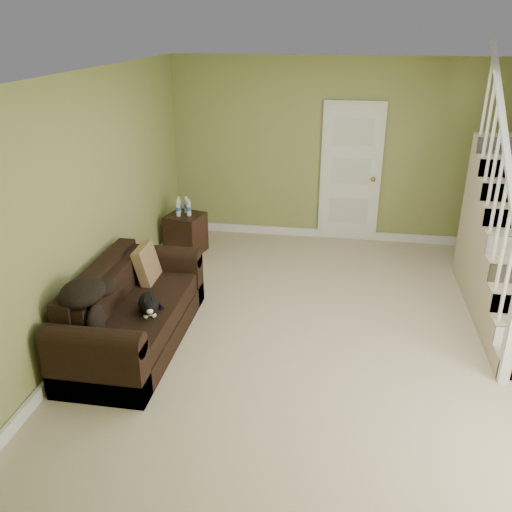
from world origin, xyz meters
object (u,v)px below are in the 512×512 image
(sofa, at_px, (131,315))
(banana, at_px, (148,311))
(cat, at_px, (148,305))
(side_table, at_px, (186,233))

(sofa, bearing_deg, banana, -32.27)
(banana, bearing_deg, cat, 177.41)
(cat, bearing_deg, side_table, 75.37)
(side_table, xyz_separation_m, cat, (0.36, -2.51, 0.24))
(cat, relative_size, banana, 2.80)
(sofa, height_order, cat, sofa)
(banana, bearing_deg, side_table, 79.03)
(sofa, distance_m, side_table, 2.36)
(sofa, distance_m, banana, 0.34)
(sofa, relative_size, cat, 4.00)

